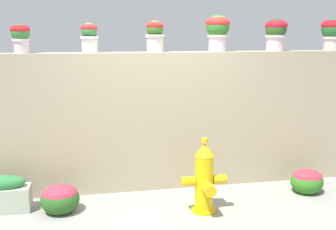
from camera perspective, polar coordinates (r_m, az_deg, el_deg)
name	(u,v)px	position (r m, az deg, el deg)	size (l,w,h in m)	color
ground_plane	(169,213)	(4.89, 0.07, -13.89)	(24.00, 24.00, 0.00)	gray
stone_wall	(156,121)	(5.43, -1.73, -0.86)	(5.79, 0.32, 1.86)	tan
potted_plant_1	(20,35)	(5.30, -20.37, 10.67)	(0.24, 0.24, 0.36)	silver
potted_plant_2	(89,35)	(5.26, -11.20, 11.11)	(0.23, 0.23, 0.38)	silver
potted_plant_3	(155,34)	(5.27, -1.88, 11.53)	(0.25, 0.25, 0.41)	beige
potted_plant_4	(218,29)	(5.52, 7.12, 12.11)	(0.33, 0.33, 0.48)	beige
potted_plant_5	(276,32)	(5.82, 15.20, 11.44)	(0.30, 0.30, 0.44)	silver
potted_plant_6	(332,30)	(6.26, 22.47, 11.14)	(0.32, 0.32, 0.45)	beige
fire_hydrant	(204,179)	(4.80, 5.23, -9.15)	(0.54, 0.43, 0.91)	#E3BA0D
flower_bush_left	(307,180)	(5.72, 19.29, -8.78)	(0.44, 0.39, 0.33)	#2E731F
flower_bush_right	(60,198)	(5.01, -15.21, -11.36)	(0.46, 0.41, 0.35)	#285A20
planter_box	(4,194)	(5.24, -22.47, -10.47)	(0.61, 0.27, 0.45)	#A8AF9A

